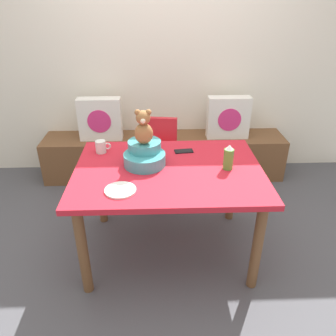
% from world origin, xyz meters
% --- Properties ---
extents(ground_plane, '(8.00, 8.00, 0.00)m').
position_xyz_m(ground_plane, '(0.00, 0.00, 0.00)').
color(ground_plane, '#4C4C51').
extents(back_wall, '(4.40, 0.10, 2.60)m').
position_xyz_m(back_wall, '(0.00, 1.51, 1.30)').
color(back_wall, silver).
rests_on(back_wall, ground_plane).
extents(window_bench, '(2.60, 0.44, 0.46)m').
position_xyz_m(window_bench, '(0.00, 1.24, 0.23)').
color(window_bench, brown).
rests_on(window_bench, ground_plane).
extents(pillow_floral_left, '(0.44, 0.15, 0.44)m').
position_xyz_m(pillow_floral_left, '(-0.66, 1.22, 0.68)').
color(pillow_floral_left, white).
rests_on(pillow_floral_left, window_bench).
extents(pillow_floral_right, '(0.44, 0.15, 0.44)m').
position_xyz_m(pillow_floral_right, '(0.67, 1.22, 0.68)').
color(pillow_floral_right, white).
rests_on(pillow_floral_right, window_bench).
extents(dining_table, '(1.33, 0.98, 0.74)m').
position_xyz_m(dining_table, '(0.00, 0.00, 0.64)').
color(dining_table, red).
rests_on(dining_table, ground_plane).
extents(highchair, '(0.36, 0.48, 0.79)m').
position_xyz_m(highchair, '(-0.05, 0.80, 0.52)').
color(highchair, red).
rests_on(highchair, ground_plane).
extents(infant_seat_teal, '(0.30, 0.33, 0.16)m').
position_xyz_m(infant_seat_teal, '(-0.17, 0.08, 0.81)').
color(infant_seat_teal, teal).
rests_on(infant_seat_teal, dining_table).
extents(teddy_bear, '(0.13, 0.12, 0.25)m').
position_xyz_m(teddy_bear, '(-0.17, 0.08, 1.02)').
color(teddy_bear, '#926036').
rests_on(teddy_bear, infant_seat_teal).
extents(ketchup_bottle, '(0.07, 0.07, 0.18)m').
position_xyz_m(ketchup_bottle, '(0.42, -0.02, 0.83)').
color(ketchup_bottle, '#4C8C33').
rests_on(ketchup_bottle, dining_table).
extents(coffee_mug, '(0.12, 0.08, 0.09)m').
position_xyz_m(coffee_mug, '(-0.51, 0.29, 0.79)').
color(coffee_mug, silver).
rests_on(coffee_mug, dining_table).
extents(dinner_plate_near, '(0.20, 0.20, 0.01)m').
position_xyz_m(dinner_plate_near, '(-0.31, -0.29, 0.75)').
color(dinner_plate_near, white).
rests_on(dinner_plate_near, dining_table).
extents(cell_phone, '(0.15, 0.09, 0.01)m').
position_xyz_m(cell_phone, '(0.13, 0.27, 0.74)').
color(cell_phone, black).
rests_on(cell_phone, dining_table).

